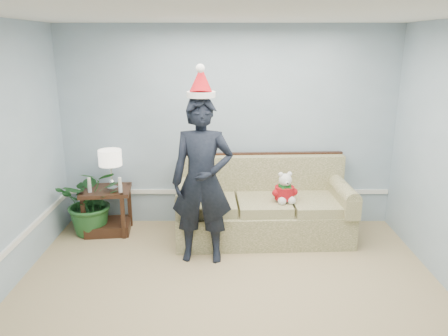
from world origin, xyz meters
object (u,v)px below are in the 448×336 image
houseplant (92,200)px  man (202,181)px  side_table (108,215)px  teddy_bear (285,191)px  table_lamp (110,159)px  sofa (262,209)px

houseplant → man: bearing=-25.5°
side_table → man: size_ratio=0.36×
teddy_bear → side_table: bearing=162.4°
houseplant → man: 1.74m
man → teddy_bear: (1.00, 0.45, -0.27)m
side_table → table_lamp: bearing=-2.4°
houseplant → man: size_ratio=0.48×
sofa → teddy_bear: size_ratio=5.71×
table_lamp → man: man is taller
table_lamp → teddy_bear: size_ratio=1.34×
teddy_bear → sofa: bearing=130.3°
table_lamp → teddy_bear: (2.22, -0.30, -0.33)m
sofa → table_lamp: table_lamp is taller
sofa → houseplant: 2.25m
man → teddy_bear: bearing=26.6°
houseplant → table_lamp: bearing=5.1°
houseplant → side_table: bearing=8.6°
table_lamp → houseplant: (-0.28, -0.02, -0.55)m
sofa → teddy_bear: 0.45m
side_table → teddy_bear: size_ratio=1.75×
sofa → man: size_ratio=1.18×
side_table → houseplant: houseplant is taller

